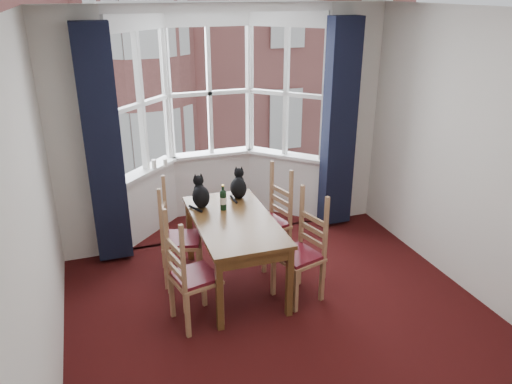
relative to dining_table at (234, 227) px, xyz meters
name	(u,v)px	position (x,y,z in m)	size (l,w,h in m)	color
floor	(298,341)	(0.26, -1.08, -0.68)	(4.50, 4.50, 0.00)	black
ceiling	(311,12)	(0.26, -1.08, 2.12)	(4.50, 4.50, 0.00)	white
wall_left	(32,237)	(-1.74, -1.08, 0.72)	(4.50, 4.50, 0.00)	silver
wall_right	(503,170)	(2.26, -1.08, 0.72)	(4.50, 4.50, 0.00)	silver
wall_back_pier_left	(80,141)	(-1.39, 1.17, 0.72)	(0.70, 0.12, 2.80)	silver
wall_back_pier_right	(349,117)	(1.91, 1.17, 0.72)	(0.70, 0.12, 2.80)	silver
bay_window	(215,118)	(0.26, 1.68, 0.72)	(2.76, 0.94, 2.80)	white
curtain_left	(103,148)	(-1.16, 0.99, 0.67)	(0.38, 0.22, 2.60)	black
curtain_right	(339,126)	(1.68, 0.99, 0.67)	(0.38, 0.22, 2.60)	black
dining_table	(234,227)	(0.00, 0.00, 0.00)	(0.80, 1.47, 0.77)	brown
chair_left_near	(186,281)	(-0.62, -0.50, -0.21)	(0.48, 0.50, 0.92)	#A0744D
chair_left_far	(174,241)	(-0.58, 0.31, -0.21)	(0.50, 0.51, 0.92)	#A0744D
chair_right_near	(305,254)	(0.62, -0.41, -0.21)	(0.50, 0.51, 0.92)	#A0744D
chair_right_far	(274,222)	(0.58, 0.37, -0.21)	(0.49, 0.51, 0.92)	#A0744D
cat_left	(201,195)	(-0.24, 0.42, 0.23)	(0.19, 0.27, 0.36)	black
cat_right	(238,186)	(0.21, 0.53, 0.22)	(0.26, 0.29, 0.35)	black
wine_bottle	(223,199)	(-0.04, 0.26, 0.21)	(0.07, 0.07, 0.28)	black
candle_tall	(154,164)	(-0.57, 1.52, 0.25)	(0.06, 0.06, 0.11)	white
candle_short	(165,163)	(-0.43, 1.55, 0.24)	(0.06, 0.06, 0.10)	white
street	(110,124)	(0.26, 31.17, -6.68)	(80.00, 80.00, 0.00)	#333335
tenement_building	(125,32)	(0.26, 12.93, 0.92)	(18.40, 7.80, 15.20)	#99554F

